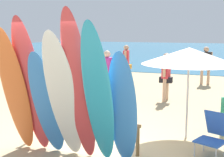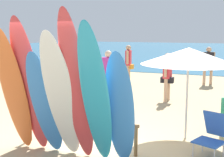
{
  "view_description": "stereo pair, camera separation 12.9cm",
  "coord_description": "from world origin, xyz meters",
  "px_view_note": "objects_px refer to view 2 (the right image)",
  "views": [
    {
      "loc": [
        2.61,
        -5.35,
        2.37
      ],
      "look_at": [
        0.0,
        1.86,
        1.15
      ],
      "focal_mm": 49.11,
      "sensor_mm": 36.0,
      "label": 1
    },
    {
      "loc": [
        2.73,
        -5.31,
        2.37
      ],
      "look_at": [
        0.0,
        1.86,
        1.15
      ],
      "focal_mm": 49.11,
      "sensor_mm": 36.0,
      "label": 2
    }
  ],
  "objects_px": {
    "beachgoer_by_water": "(69,78)",
    "beachgoer_near_rack": "(167,74)",
    "beachgoer_midbeach": "(128,62)",
    "surfboard_blue_2": "(45,105)",
    "surfboard_red_4": "(77,90)",
    "beach_chair_blue": "(213,133)",
    "surfboard_white_3": "(61,98)",
    "beachgoer_photographing": "(208,63)",
    "surfboard_rack": "(79,125)",
    "surfboard_red_1": "(30,87)",
    "beachgoer_strolling": "(108,72)",
    "surfboard_blue_6": "(120,110)",
    "beach_umbrella": "(188,56)",
    "surfboard_teal_5": "(96,98)",
    "surfboard_orange_0": "(14,92)"
  },
  "relations": [
    {
      "from": "beachgoer_by_water",
      "to": "beachgoer_near_rack",
      "type": "distance_m",
      "value": 3.33
    },
    {
      "from": "beachgoer_midbeach",
      "to": "beachgoer_near_rack",
      "type": "distance_m",
      "value": 3.56
    },
    {
      "from": "surfboard_blue_2",
      "to": "surfboard_red_4",
      "type": "xyz_separation_m",
      "value": [
        0.73,
        -0.14,
        0.35
      ]
    },
    {
      "from": "surfboard_blue_2",
      "to": "beach_chair_blue",
      "type": "xyz_separation_m",
      "value": [
        2.92,
        1.22,
        -0.58
      ]
    },
    {
      "from": "surfboard_white_3",
      "to": "beach_chair_blue",
      "type": "relative_size",
      "value": 3.06
    },
    {
      "from": "beachgoer_photographing",
      "to": "surfboard_rack",
      "type": "bearing_deg",
      "value": 42.62
    },
    {
      "from": "surfboard_red_1",
      "to": "beachgoer_strolling",
      "type": "xyz_separation_m",
      "value": [
        -0.31,
        4.76,
        -0.34
      ]
    },
    {
      "from": "surfboard_blue_2",
      "to": "beachgoer_strolling",
      "type": "xyz_separation_m",
      "value": [
        -0.62,
        4.75,
        -0.04
      ]
    },
    {
      "from": "beachgoer_photographing",
      "to": "surfboard_red_4",
      "type": "bearing_deg",
      "value": 45.81
    },
    {
      "from": "surfboard_blue_6",
      "to": "beachgoer_midbeach",
      "type": "bearing_deg",
      "value": 102.39
    },
    {
      "from": "surfboard_red_4",
      "to": "beach_chair_blue",
      "type": "height_order",
      "value": "surfboard_red_4"
    },
    {
      "from": "beachgoer_midbeach",
      "to": "beach_chair_blue",
      "type": "relative_size",
      "value": 2.07
    },
    {
      "from": "beachgoer_photographing",
      "to": "beachgoer_near_rack",
      "type": "relative_size",
      "value": 1.02
    },
    {
      "from": "beachgoer_near_rack",
      "to": "beach_umbrella",
      "type": "xyz_separation_m",
      "value": [
        1.06,
        -3.4,
        0.89
      ]
    },
    {
      "from": "surfboard_white_3",
      "to": "surfboard_teal_5",
      "type": "bearing_deg",
      "value": -7.79
    },
    {
      "from": "surfboard_red_1",
      "to": "surfboard_red_4",
      "type": "distance_m",
      "value": 1.05
    },
    {
      "from": "surfboard_red_4",
      "to": "surfboard_blue_2",
      "type": "bearing_deg",
      "value": 167.68
    },
    {
      "from": "surfboard_orange_0",
      "to": "surfboard_blue_6",
      "type": "xyz_separation_m",
      "value": [
        2.08,
        0.12,
        -0.19
      ]
    },
    {
      "from": "surfboard_blue_2",
      "to": "beach_umbrella",
      "type": "relative_size",
      "value": 1.04
    },
    {
      "from": "surfboard_red_4",
      "to": "beachgoer_midbeach",
      "type": "xyz_separation_m",
      "value": [
        -1.73,
        8.27,
        -0.38
      ]
    },
    {
      "from": "surfboard_red_1",
      "to": "surfboard_teal_5",
      "type": "xyz_separation_m",
      "value": [
        1.41,
        -0.17,
        -0.05
      ]
    },
    {
      "from": "surfboard_white_3",
      "to": "beach_umbrella",
      "type": "distance_m",
      "value": 2.88
    },
    {
      "from": "surfboard_red_1",
      "to": "beachgoer_photographing",
      "type": "height_order",
      "value": "surfboard_red_1"
    },
    {
      "from": "beachgoer_midbeach",
      "to": "beachgoer_photographing",
      "type": "xyz_separation_m",
      "value": [
        3.32,
        0.93,
        -0.04
      ]
    },
    {
      "from": "surfboard_red_1",
      "to": "beachgoer_photographing",
      "type": "relative_size",
      "value": 1.65
    },
    {
      "from": "surfboard_teal_5",
      "to": "beachgoer_midbeach",
      "type": "distance_m",
      "value": 8.58
    },
    {
      "from": "surfboard_blue_6",
      "to": "beachgoer_by_water",
      "type": "relative_size",
      "value": 1.24
    },
    {
      "from": "surfboard_orange_0",
      "to": "beachgoer_near_rack",
      "type": "height_order",
      "value": "surfboard_orange_0"
    },
    {
      "from": "beachgoer_photographing",
      "to": "beachgoer_near_rack",
      "type": "distance_m",
      "value": 3.84
    },
    {
      "from": "surfboard_white_3",
      "to": "beachgoer_midbeach",
      "type": "bearing_deg",
      "value": 98.67
    },
    {
      "from": "beachgoer_strolling",
      "to": "surfboard_red_4",
      "type": "bearing_deg",
      "value": -56.62
    },
    {
      "from": "surfboard_blue_2",
      "to": "surfboard_red_4",
      "type": "height_order",
      "value": "surfboard_red_4"
    },
    {
      "from": "beachgoer_near_rack",
      "to": "beach_umbrella",
      "type": "relative_size",
      "value": 0.79
    },
    {
      "from": "surfboard_teal_5",
      "to": "beachgoer_midbeach",
      "type": "xyz_separation_m",
      "value": [
        -2.1,
        8.31,
        -0.28
      ]
    },
    {
      "from": "beachgoer_strolling",
      "to": "beach_chair_blue",
      "type": "xyz_separation_m",
      "value": [
        3.54,
        -3.53,
        -0.54
      ]
    },
    {
      "from": "surfboard_white_3",
      "to": "beachgoer_midbeach",
      "type": "distance_m",
      "value": 8.35
    },
    {
      "from": "beachgoer_strolling",
      "to": "beachgoer_by_water",
      "type": "height_order",
      "value": "beachgoer_by_water"
    },
    {
      "from": "surfboard_red_4",
      "to": "beachgoer_midbeach",
      "type": "distance_m",
      "value": 8.46
    },
    {
      "from": "beach_chair_blue",
      "to": "surfboard_orange_0",
      "type": "bearing_deg",
      "value": -137.3
    },
    {
      "from": "beachgoer_strolling",
      "to": "beachgoer_midbeach",
      "type": "relative_size",
      "value": 0.99
    },
    {
      "from": "surfboard_blue_2",
      "to": "surfboard_white_3",
      "type": "xyz_separation_m",
      "value": [
        0.4,
        -0.09,
        0.18
      ]
    },
    {
      "from": "beachgoer_midbeach",
      "to": "beachgoer_photographing",
      "type": "distance_m",
      "value": 3.45
    },
    {
      "from": "beachgoer_photographing",
      "to": "surfboard_orange_0",
      "type": "bearing_deg",
      "value": 37.65
    },
    {
      "from": "surfboard_rack",
      "to": "beachgoer_by_water",
      "type": "height_order",
      "value": "beachgoer_by_water"
    },
    {
      "from": "surfboard_orange_0",
      "to": "surfboard_red_1",
      "type": "distance_m",
      "value": 0.34
    },
    {
      "from": "surfboard_blue_2",
      "to": "beachgoer_photographing",
      "type": "xyz_separation_m",
      "value": [
        2.32,
        9.07,
        -0.06
      ]
    },
    {
      "from": "surfboard_red_1",
      "to": "beachgoer_photographing",
      "type": "bearing_deg",
      "value": 73.14
    },
    {
      "from": "surfboard_red_1",
      "to": "beachgoer_near_rack",
      "type": "height_order",
      "value": "surfboard_red_1"
    },
    {
      "from": "beachgoer_near_rack",
      "to": "beach_umbrella",
      "type": "height_order",
      "value": "beach_umbrella"
    },
    {
      "from": "surfboard_blue_6",
      "to": "beachgoer_by_water",
      "type": "bearing_deg",
      "value": 126.42
    }
  ]
}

